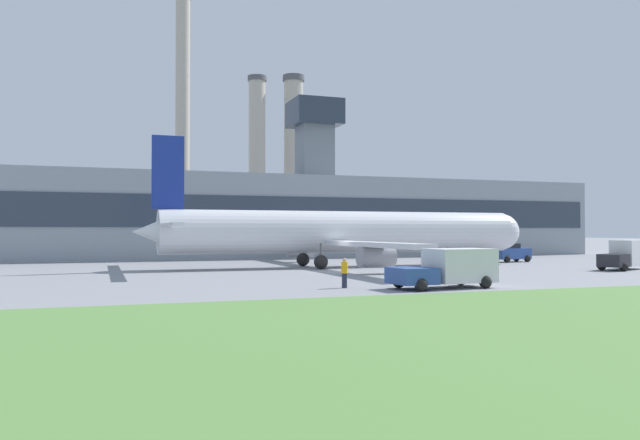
# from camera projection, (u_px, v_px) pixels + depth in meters

# --- Properties ---
(ground_plane) EXTENTS (400.00, 400.00, 0.00)m
(ground_plane) POSITION_uv_depth(u_px,v_px,m) (339.00, 272.00, 48.76)
(ground_plane) COLOR gray
(terminal_building) EXTENTS (89.31, 14.04, 19.77)m
(terminal_building) POSITION_uv_depth(u_px,v_px,m) (255.00, 216.00, 76.55)
(terminal_building) COLOR #8C939E
(terminal_building) RESTS_ON ground_plane
(smokestack_left) EXTENTS (2.82, 2.82, 44.53)m
(smokestack_left) POSITION_uv_depth(u_px,v_px,m) (183.00, 121.00, 108.58)
(smokestack_left) COLOR #B2A899
(smokestack_left) RESTS_ON ground_plane
(smokestack_right) EXTENTS (3.35, 3.35, 30.48)m
(smokestack_right) POSITION_uv_depth(u_px,v_px,m) (257.00, 162.00, 109.57)
(smokestack_right) COLOR #B2A899
(smokestack_right) RESTS_ON ground_plane
(smokestack_far) EXTENTS (3.96, 3.96, 31.48)m
(smokestack_far) POSITION_uv_depth(u_px,v_px,m) (294.00, 161.00, 113.15)
(smokestack_far) COLOR #B2A899
(smokestack_far) RESTS_ON ground_plane
(airplane) EXTENTS (36.17, 34.35, 10.86)m
(airplane) POSITION_uv_depth(u_px,v_px,m) (342.00, 233.00, 55.00)
(airplane) COLOR silver
(airplane) RESTS_ON ground_plane
(pushback_tug) EXTENTS (4.07, 2.57, 1.91)m
(pushback_tug) POSITION_uv_depth(u_px,v_px,m) (512.00, 254.00, 63.73)
(pushback_tug) COLOR #2D4C93
(pushback_tug) RESTS_ON ground_plane
(baggage_truck) EXTENTS (6.17, 4.00, 2.42)m
(baggage_truck) POSITION_uv_depth(u_px,v_px,m) (625.00, 255.00, 51.25)
(baggage_truck) COLOR #232328
(baggage_truck) RESTS_ON ground_plane
(fuel_truck) EXTENTS (6.20, 3.26, 2.19)m
(fuel_truck) POSITION_uv_depth(u_px,v_px,m) (449.00, 268.00, 34.71)
(fuel_truck) COLOR #2D4C93
(fuel_truck) RESTS_ON ground_plane
(ground_crew_person) EXTENTS (0.52, 0.52, 1.67)m
(ground_crew_person) POSITION_uv_depth(u_px,v_px,m) (344.00, 273.00, 34.72)
(ground_crew_person) COLOR #23283D
(ground_crew_person) RESTS_ON ground_plane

